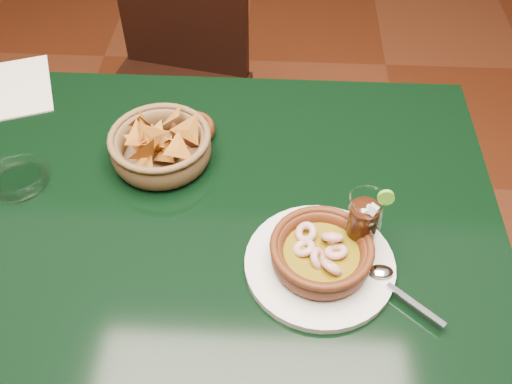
{
  "coord_description": "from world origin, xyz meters",
  "views": [
    {
      "loc": [
        0.18,
        -0.71,
        1.57
      ],
      "look_at": [
        0.14,
        -0.02,
        0.81
      ],
      "focal_mm": 40.0,
      "sensor_mm": 36.0,
      "label": 1
    }
  ],
  "objects_px": {
    "dining_table": "(188,235)",
    "cola_drink": "(362,224)",
    "chip_basket": "(161,146)",
    "shrimp_plate": "(321,256)",
    "dining_chair": "(174,80)"
  },
  "relations": [
    {
      "from": "chip_basket",
      "to": "cola_drink",
      "type": "relative_size",
      "value": 1.6
    },
    {
      "from": "cola_drink",
      "to": "chip_basket",
      "type": "bearing_deg",
      "value": 152.29
    },
    {
      "from": "shrimp_plate",
      "to": "chip_basket",
      "type": "relative_size",
      "value": 1.38
    },
    {
      "from": "dining_table",
      "to": "dining_chair",
      "type": "xyz_separation_m",
      "value": [
        -0.15,
        0.71,
        -0.15
      ]
    },
    {
      "from": "dining_chair",
      "to": "chip_basket",
      "type": "distance_m",
      "value": 0.66
    },
    {
      "from": "dining_table",
      "to": "dining_chair",
      "type": "distance_m",
      "value": 0.74
    },
    {
      "from": "dining_table",
      "to": "dining_chair",
      "type": "height_order",
      "value": "dining_chair"
    },
    {
      "from": "dining_table",
      "to": "cola_drink",
      "type": "distance_m",
      "value": 0.37
    },
    {
      "from": "dining_chair",
      "to": "cola_drink",
      "type": "bearing_deg",
      "value": -59.11
    },
    {
      "from": "shrimp_plate",
      "to": "cola_drink",
      "type": "height_order",
      "value": "cola_drink"
    },
    {
      "from": "chip_basket",
      "to": "dining_chair",
      "type": "bearing_deg",
      "value": 98.84
    },
    {
      "from": "dining_table",
      "to": "chip_basket",
      "type": "relative_size",
      "value": 5.09
    },
    {
      "from": "dining_table",
      "to": "dining_chair",
      "type": "relative_size",
      "value": 1.3
    },
    {
      "from": "shrimp_plate",
      "to": "chip_basket",
      "type": "bearing_deg",
      "value": 141.65
    },
    {
      "from": "dining_chair",
      "to": "chip_basket",
      "type": "relative_size",
      "value": 3.9
    }
  ]
}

